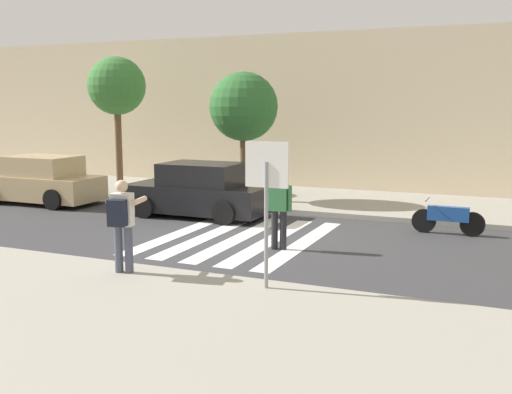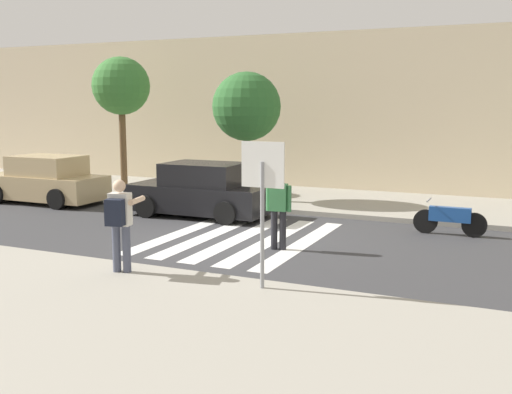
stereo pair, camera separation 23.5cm
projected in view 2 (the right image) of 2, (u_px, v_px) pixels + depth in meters
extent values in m
plane|color=#38383A|center=(237.00, 239.00, 14.37)|extent=(120.00, 120.00, 0.00)
cube|color=#9E998C|center=(51.00, 322.00, 8.77)|extent=(60.00, 6.00, 0.14)
cube|color=#9E998C|center=(316.00, 200.00, 19.76)|extent=(60.00, 4.80, 0.14)
cube|color=beige|center=(353.00, 112.00, 23.29)|extent=(56.00, 4.00, 5.76)
cube|color=silver|center=(184.00, 232.00, 15.19)|extent=(0.44, 5.20, 0.01)
cube|color=silver|center=(211.00, 235.00, 14.87)|extent=(0.44, 5.20, 0.01)
cube|color=silver|center=(240.00, 238.00, 14.55)|extent=(0.44, 5.20, 0.01)
cube|color=silver|center=(271.00, 241.00, 14.22)|extent=(0.44, 5.20, 0.01)
cube|color=silver|center=(302.00, 244.00, 13.90)|extent=(0.44, 5.20, 0.01)
cylinder|color=gray|center=(262.00, 226.00, 9.98)|extent=(0.07, 0.07, 2.15)
cube|color=white|center=(263.00, 165.00, 9.84)|extent=(0.76, 0.03, 0.76)
cube|color=red|center=(263.00, 165.00, 9.85)|extent=(0.66, 0.02, 0.66)
cylinder|color=#474C60|center=(116.00, 248.00, 11.07)|extent=(0.15, 0.15, 0.88)
cylinder|color=#474C60|center=(127.00, 249.00, 11.03)|extent=(0.15, 0.15, 0.88)
cube|color=silver|center=(120.00, 209.00, 10.94)|extent=(0.42, 0.32, 0.60)
sphere|color=beige|center=(119.00, 186.00, 10.87)|extent=(0.23, 0.23, 0.23)
cylinder|color=beige|center=(113.00, 200.00, 11.18)|extent=(0.22, 0.59, 0.10)
cylinder|color=beige|center=(137.00, 200.00, 11.08)|extent=(0.22, 0.59, 0.10)
cube|color=black|center=(129.00, 197.00, 11.30)|extent=(0.16, 0.13, 0.10)
cube|color=black|center=(115.00, 213.00, 10.72)|extent=(0.36, 0.26, 0.48)
cylinder|color=#232328|center=(274.00, 230.00, 13.36)|extent=(0.15, 0.15, 0.88)
cylinder|color=#232328|center=(283.00, 230.00, 13.30)|extent=(0.15, 0.15, 0.88)
cube|color=#3D844C|center=(279.00, 197.00, 13.21)|extent=(0.40, 0.28, 0.60)
sphere|color=tan|center=(279.00, 178.00, 13.15)|extent=(0.23, 0.23, 0.23)
cylinder|color=#3D844C|center=(268.00, 198.00, 13.29)|extent=(0.10, 0.10, 0.58)
cylinder|color=#3D844C|center=(289.00, 199.00, 13.15)|extent=(0.10, 0.10, 0.58)
cube|color=tan|center=(45.00, 187.00, 19.64)|extent=(4.10, 1.70, 0.76)
cube|color=tan|center=(47.00, 165.00, 19.47)|extent=(2.20, 1.56, 0.64)
cube|color=slate|center=(22.00, 164.00, 19.91)|extent=(0.10, 1.50, 0.54)
cube|color=slate|center=(71.00, 167.00, 19.08)|extent=(0.10, 1.50, 0.51)
cylinder|color=black|center=(35.00, 187.00, 20.96)|extent=(0.64, 0.22, 0.64)
cylinder|color=black|center=(57.00, 199.00, 18.40)|extent=(0.64, 0.22, 0.64)
cylinder|color=black|center=(93.00, 192.00, 19.93)|extent=(0.64, 0.22, 0.64)
cube|color=black|center=(200.00, 198.00, 17.29)|extent=(4.10, 1.70, 0.76)
cube|color=black|center=(204.00, 174.00, 17.12)|extent=(2.20, 1.56, 0.64)
cube|color=slate|center=(172.00, 172.00, 17.55)|extent=(0.10, 1.50, 0.54)
cube|color=slate|center=(234.00, 176.00, 16.73)|extent=(0.10, 1.50, 0.51)
cylinder|color=black|center=(146.00, 206.00, 17.07)|extent=(0.64, 0.22, 0.64)
cylinder|color=black|center=(178.00, 198.00, 18.60)|extent=(0.64, 0.22, 0.64)
cylinder|color=black|center=(226.00, 213.00, 16.04)|extent=(0.64, 0.22, 0.64)
cylinder|color=black|center=(252.00, 204.00, 17.57)|extent=(0.64, 0.22, 0.64)
cylinder|color=black|center=(425.00, 221.00, 15.04)|extent=(0.60, 0.10, 0.60)
cylinder|color=black|center=(474.00, 225.00, 14.57)|extent=(0.60, 0.10, 0.60)
cube|color=#1E4C99|center=(450.00, 214.00, 14.77)|extent=(1.00, 0.20, 0.36)
cylinder|color=gray|center=(429.00, 200.00, 14.93)|extent=(0.04, 0.60, 0.04)
cylinder|color=brown|center=(123.00, 147.00, 21.53)|extent=(0.24, 0.24, 3.09)
sphere|color=#387533|center=(121.00, 86.00, 21.20)|extent=(2.05, 2.05, 2.05)
cylinder|color=brown|center=(247.00, 164.00, 19.20)|extent=(0.24, 0.24, 2.34)
sphere|color=#2D662D|center=(247.00, 106.00, 18.92)|extent=(2.18, 2.18, 2.18)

